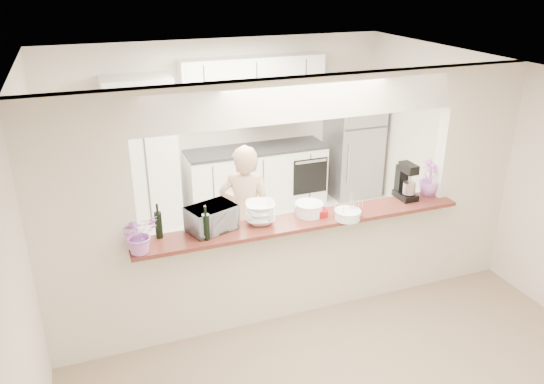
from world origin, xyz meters
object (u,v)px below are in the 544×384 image
stand_mixer (406,182)px  person (246,215)px  toaster_oven (212,218)px  refrigerator (353,143)px

stand_mixer → person: size_ratio=0.25×
toaster_oven → person: size_ratio=0.27×
refrigerator → stand_mixer: (-0.80, -2.59, 0.42)m
refrigerator → person: refrigerator is taller
refrigerator → person: bearing=-142.2°
refrigerator → toaster_oven: 3.95m
person → toaster_oven: bearing=77.9°
refrigerator → toaster_oven: bearing=-138.7°
refrigerator → stand_mixer: bearing=-107.2°
toaster_oven → refrigerator: bearing=21.9°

